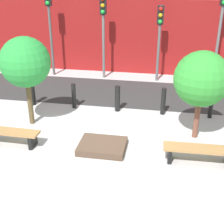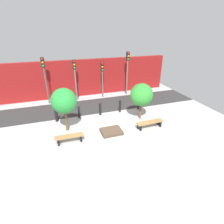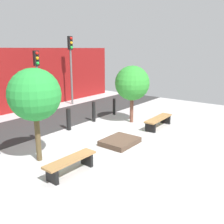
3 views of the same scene
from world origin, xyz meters
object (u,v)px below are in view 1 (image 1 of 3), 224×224
at_px(tree_behind_right_bench, 202,79).
at_px(traffic_light_mid_east, 160,30).
at_px(bollard_left, 74,96).
at_px(bollard_center, 117,99).
at_px(bench_left, 12,135).
at_px(traffic_light_west, 49,17).
at_px(bench_right, 199,152).
at_px(traffic_light_mid_west, 103,23).
at_px(bollard_far_left, 32,92).
at_px(bollard_right, 163,101).
at_px(bollard_far_right, 211,106).
at_px(planter_bed, 102,146).
at_px(tree_behind_left_bench, 25,63).
at_px(traffic_light_east, 221,19).

relative_size(tree_behind_right_bench, traffic_light_mid_east, 0.81).
height_order(bollard_left, bollard_center, bollard_center).
bearing_deg(bench_left, traffic_light_west, 100.76).
bearing_deg(bench_left, bench_right, 1.40).
bearing_deg(traffic_light_mid_west, traffic_light_west, 179.98).
height_order(bollard_far_left, bollard_left, bollard_far_left).
distance_m(bollard_far_left, bollard_center, 3.21).
xyz_separation_m(bollard_far_left, bollard_center, (3.21, 0.00, -0.02)).
xyz_separation_m(bench_left, bollard_right, (4.23, 2.88, 0.16)).
height_order(bench_right, bollard_left, bollard_left).
height_order(bollard_left, traffic_light_west, traffic_light_west).
bearing_deg(bench_left, bollard_far_left, 103.00).
distance_m(bench_left, bench_right, 5.25).
xyz_separation_m(bollard_right, traffic_light_west, (-5.30, 3.62, 2.23)).
distance_m(bollard_center, bollard_right, 1.61).
bearing_deg(traffic_light_mid_west, traffic_light_mid_east, -0.02).
bearing_deg(bollard_far_right, traffic_light_mid_east, 118.75).
height_order(planter_bed, bollard_far_right, bollard_far_right).
relative_size(bollard_far_left, bollard_right, 1.02).
xyz_separation_m(bench_left, traffic_light_west, (-1.07, 6.49, 2.39)).
distance_m(traffic_light_west, traffic_light_mid_west, 2.47).
height_order(tree_behind_left_bench, traffic_light_east, traffic_light_east).
height_order(bollard_far_left, bollard_right, bollard_far_left).
xyz_separation_m(bollard_far_right, traffic_light_west, (-6.91, 3.62, 2.28)).
bearing_deg(bollard_far_right, planter_bed, -140.22).
height_order(bench_right, traffic_light_west, traffic_light_west).
xyz_separation_m(bollard_left, bollard_far_right, (4.82, 0.00, -0.03)).
bearing_deg(bollard_right, tree_behind_left_bench, -160.84).
height_order(bench_left, traffic_light_mid_west, traffic_light_mid_west).
distance_m(bollard_far_left, traffic_light_mid_west, 4.59).
bearing_deg(traffic_light_mid_west, tree_behind_left_bench, -105.32).
bearing_deg(traffic_light_east, bollard_right, -119.98).
height_order(bench_right, traffic_light_mid_west, traffic_light_mid_west).
relative_size(bollard_center, bollard_right, 0.97).
bearing_deg(traffic_light_west, bollard_left, -60.02).
relative_size(bench_right, traffic_light_mid_east, 0.57).
relative_size(tree_behind_left_bench, bollard_far_left, 2.91).
bearing_deg(traffic_light_west, bench_left, -80.65).
relative_size(tree_behind_right_bench, bollard_center, 2.82).
bearing_deg(bollard_center, bollard_left, 180.00).
bearing_deg(bollard_far_left, traffic_light_mid_west, 61.25).
xyz_separation_m(planter_bed, bollard_far_left, (-3.21, 2.68, 0.40)).
bearing_deg(bench_right, bench_left, 178.60).
bearing_deg(bollard_far_left, traffic_light_east, 27.63).
height_order(bollard_right, traffic_light_mid_east, traffic_light_mid_east).
xyz_separation_m(bollard_right, bollard_far_right, (1.61, 0.00, -0.05)).
xyz_separation_m(bollard_far_left, traffic_light_mid_east, (4.45, 3.61, 1.79)).
xyz_separation_m(bench_left, tree_behind_right_bench, (5.25, 1.41, 1.52)).
relative_size(planter_bed, bollard_center, 1.40).
distance_m(traffic_light_west, traffic_light_mid_east, 4.94).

